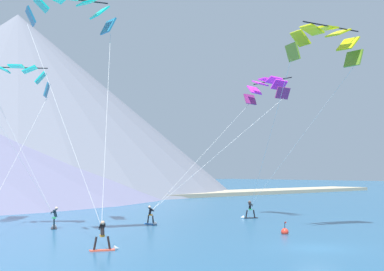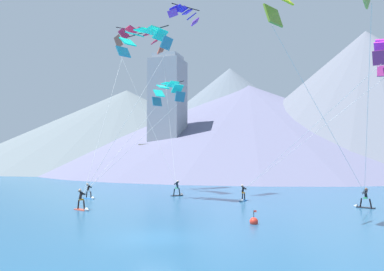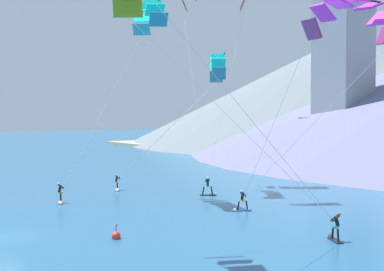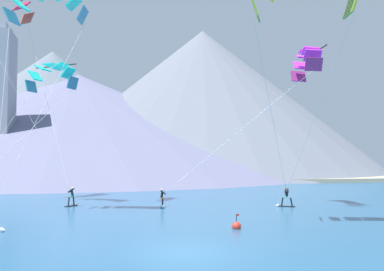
% 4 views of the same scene
% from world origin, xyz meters
% --- Properties ---
extents(ground_plane, '(400.00, 400.00, 0.00)m').
position_xyz_m(ground_plane, '(0.00, 0.00, 0.00)').
color(ground_plane, '#23567F').
extents(kitesurfer_near_lead, '(1.77, 1.00, 1.83)m').
position_xyz_m(kitesurfer_near_lead, '(-9.96, 7.56, 0.57)').
color(kitesurfer_near_lead, '#E54C33').
rests_on(kitesurfer_near_lead, ground).
extents(kitesurfer_near_trail, '(1.75, 1.08, 1.68)m').
position_xyz_m(kitesurfer_near_trail, '(-14.16, 14.92, 0.46)').
color(kitesurfer_near_trail, '#337FDB').
rests_on(kitesurfer_near_trail, ground).
extents(kitesurfer_mid_center, '(1.17, 1.72, 1.82)m').
position_xyz_m(kitesurfer_mid_center, '(-6.48, 20.67, 0.57)').
color(kitesurfer_mid_center, black).
rests_on(kitesurfer_mid_center, ground).
extents(kitesurfer_far_left, '(0.60, 1.77, 1.69)m').
position_xyz_m(kitesurfer_far_left, '(1.33, 17.95, 0.47)').
color(kitesurfer_far_left, '#337FDB').
rests_on(kitesurfer_far_left, ground).
extents(kitesurfer_far_right, '(1.74, 1.14, 1.79)m').
position_xyz_m(kitesurfer_far_right, '(12.06, 16.48, 0.55)').
color(kitesurfer_far_right, black).
rests_on(kitesurfer_far_right, ground).
extents(parafoil_kite_near_lead, '(6.55, 9.02, 16.06)m').
position_xyz_m(parafoil_kite_near_lead, '(-8.25, 15.17, 16.42)').
color(parafoil_kite_near_lead, teal).
extents(parafoil_kite_near_trail, '(8.08, 10.14, 12.14)m').
position_xyz_m(parafoil_kite_near_trail, '(-8.85, 23.26, 12.39)').
color(parafoil_kite_near_trail, teal).
extents(parafoil_kite_mid_center, '(10.53, 9.59, 20.51)m').
position_xyz_m(parafoil_kite_mid_center, '(-14.35, 26.86, 20.74)').
color(parafoil_kite_mid_center, '#A3513E').
extents(parafoil_kite_far_left, '(13.54, 6.02, 12.69)m').
position_xyz_m(parafoil_kite_far_left, '(13.88, 15.63, 12.97)').
color(parafoil_kite_far_left, '#8E2B6F').
extents(parafoil_kite_distant_high_outer, '(2.86, 4.28, 1.68)m').
position_xyz_m(parafoil_kite_distant_high_outer, '(-6.02, 21.05, 21.02)').
color(parafoil_kite_distant_high_outer, purple).
extents(race_marker_buoy, '(0.56, 0.56, 1.02)m').
position_xyz_m(race_marker_buoy, '(4.34, 5.82, 0.16)').
color(race_marker_buoy, red).
rests_on(race_marker_buoy, ground).
extents(shoreline_strip, '(180.00, 10.00, 0.70)m').
position_xyz_m(shoreline_strip, '(0.00, 54.07, 0.35)').
color(shoreline_strip, tan).
rests_on(shoreline_strip, ground).
extents(shore_building_harbour_front, '(6.76, 4.48, 7.26)m').
position_xyz_m(shore_building_harbour_front, '(-1.91, 58.11, 3.64)').
color(shore_building_harbour_front, '#A89E8E').
rests_on(shore_building_harbour_front, ground).
extents(shore_building_promenade_mid, '(5.93, 4.28, 6.28)m').
position_xyz_m(shore_building_promenade_mid, '(-18.24, 56.71, 3.15)').
color(shore_building_promenade_mid, '#A89E8E').
rests_on(shore_building_promenade_mid, ground).
extents(shore_building_quay_east, '(5.47, 4.24, 7.07)m').
position_xyz_m(shore_building_quay_east, '(-25.35, 56.06, 3.55)').
color(shore_building_quay_east, beige).
rests_on(shore_building_quay_east, ground).
extents(shore_building_quay_west, '(6.78, 7.26, 4.26)m').
position_xyz_m(shore_building_quay_west, '(19.30, 58.68, 2.14)').
color(shore_building_quay_west, silver).
rests_on(shore_building_quay_west, ground).
extents(highrise_tower, '(7.00, 7.00, 27.31)m').
position_xyz_m(highrise_tower, '(-23.27, 58.81, 13.44)').
color(highrise_tower, gray).
rests_on(highrise_tower, ground).
extents(mountain_peak_west_ridge, '(84.13, 84.13, 34.10)m').
position_xyz_m(mountain_peak_west_ridge, '(-18.83, 103.47, 17.05)').
color(mountain_peak_west_ridge, slate).
rests_on(mountain_peak_west_ridge, ground).
extents(mountain_peak_central_summit, '(95.87, 95.87, 39.98)m').
position_xyz_m(mountain_peak_central_summit, '(22.27, 95.67, 19.99)').
color(mountain_peak_central_summit, slate).
rests_on(mountain_peak_central_summit, ground).
extents(mountain_peak_east_shoulder, '(117.39, 117.39, 28.97)m').
position_xyz_m(mountain_peak_east_shoulder, '(-58.49, 104.73, 14.49)').
color(mountain_peak_east_shoulder, slate).
rests_on(mountain_peak_east_shoulder, ground).
extents(mountain_peak_far_spur, '(126.49, 126.49, 26.90)m').
position_xyz_m(mountain_peak_far_spur, '(-11.72, 98.26, 13.45)').
color(mountain_peak_far_spur, slate).
rests_on(mountain_peak_far_spur, ground).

